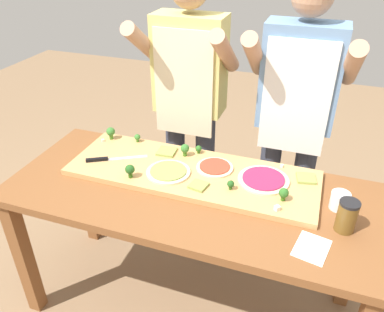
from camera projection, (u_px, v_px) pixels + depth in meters
ground_plane at (190, 302)px, 2.20m from camera, size 8.00×8.00×0.00m
prep_table at (190, 209)px, 1.85m from camera, size 1.73×0.72×0.79m
cutting_board at (192, 173)px, 1.89m from camera, size 1.22×0.42×0.03m
chefs_knife at (108, 159)px, 1.96m from camera, size 0.28×0.17×0.02m
pizza_whole_tomato_red at (215, 167)px, 1.90m from camera, size 0.18×0.18×0.02m
pizza_whole_beet_magenta at (263, 179)px, 1.81m from camera, size 0.24×0.24×0.02m
pizza_whole_pesto_green at (168, 172)px, 1.86m from camera, size 0.21×0.21×0.02m
pizza_slice_near_right at (198, 185)px, 1.77m from camera, size 0.09×0.09×0.01m
pizza_slice_far_left at (306, 178)px, 1.82m from camera, size 0.10×0.10×0.01m
pizza_slice_center at (167, 152)px, 2.03m from camera, size 0.10×0.10×0.01m
broccoli_floret_back_right at (137, 137)px, 2.12m from camera, size 0.03×0.03×0.05m
broccoli_floret_front_mid at (111, 132)px, 2.14m from camera, size 0.05×0.05×0.07m
broccoli_floret_back_mid at (284, 193)px, 1.66m from camera, size 0.04×0.04×0.06m
broccoli_floret_center_right at (130, 170)px, 1.81m from camera, size 0.05×0.05×0.07m
broccoli_floret_back_left at (199, 149)px, 2.01m from camera, size 0.03×0.03×0.04m
broccoli_floret_center_left at (185, 149)px, 1.98m from camera, size 0.05×0.05×0.07m
broccoli_floret_front_right at (231, 184)px, 1.74m from camera, size 0.03×0.03×0.05m
cheese_crumble_a at (103, 140)px, 2.13m from camera, size 0.02×0.02×0.01m
cheese_crumble_b at (282, 166)px, 1.91m from camera, size 0.02×0.02×0.01m
cheese_crumble_c at (277, 208)px, 1.62m from camera, size 0.03×0.03×0.02m
flour_cup at (339, 202)px, 1.66m from camera, size 0.08×0.08×0.08m
sauce_jar at (347, 216)px, 1.53m from camera, size 0.08×0.08×0.14m
recipe_note at (312, 248)px, 1.47m from camera, size 0.15×0.18×0.00m
cook_left at (189, 95)px, 2.25m from camera, size 0.54×0.39×1.67m
cook_right at (295, 109)px, 2.08m from camera, size 0.54×0.39×1.67m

